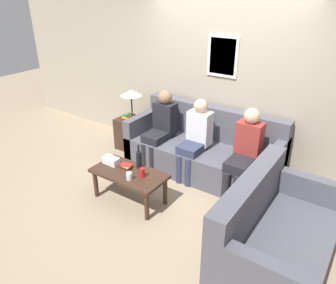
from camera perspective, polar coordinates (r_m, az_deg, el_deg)
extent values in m
plane|color=gray|center=(4.82, 2.78, -7.61)|extent=(16.00, 16.00, 0.00)
cube|color=#9E937F|center=(5.12, 9.38, 10.20)|extent=(9.00, 0.06, 2.60)
cube|color=silver|center=(4.99, 9.50, 14.51)|extent=(0.48, 0.02, 0.60)
cube|color=beige|center=(4.99, 9.46, 14.50)|extent=(0.40, 0.01, 0.52)
cube|color=#4C4C56|center=(5.08, 5.80, -2.94)|extent=(2.34, 0.93, 0.44)
cube|color=#4C4C56|center=(5.16, 8.03, 3.40)|extent=(2.34, 0.20, 0.52)
cube|color=#4C4C56|center=(5.55, -4.05, 1.46)|extent=(0.14, 0.93, 0.73)
cube|color=#4C4C56|center=(4.66, 17.77, -4.97)|extent=(0.14, 0.93, 0.73)
cube|color=#4C4C56|center=(3.68, 18.67, -17.29)|extent=(0.93, 1.61, 0.44)
cube|color=#4C4C56|center=(3.45, 14.00, -9.50)|extent=(0.20, 1.61, 0.52)
cube|color=#4C4C56|center=(4.17, 22.02, -9.65)|extent=(0.93, 0.14, 0.73)
cube|color=#382319|center=(4.34, -6.82, -5.44)|extent=(1.00, 0.51, 0.04)
cylinder|color=#382319|center=(4.60, -12.47, -7.11)|extent=(0.06, 0.06, 0.40)
cylinder|color=#382319|center=(4.10, -3.72, -11.09)|extent=(0.06, 0.06, 0.40)
cylinder|color=#382319|center=(4.83, -9.13, -5.07)|extent=(0.06, 0.06, 0.40)
cylinder|color=#382319|center=(4.35, -0.51, -8.54)|extent=(0.06, 0.06, 0.40)
cube|color=#382319|center=(5.81, -6.48, 1.55)|extent=(0.43, 0.43, 0.55)
cylinder|color=#262628|center=(5.59, -6.32, 6.08)|extent=(0.02, 0.02, 0.44)
cone|color=beige|center=(5.51, -6.45, 8.55)|extent=(0.36, 0.36, 0.10)
cube|color=gold|center=(5.72, -7.25, 4.23)|extent=(0.12, 0.09, 0.02)
cube|color=gold|center=(5.71, -7.27, 4.45)|extent=(0.13, 0.09, 0.03)
cube|color=#237547|center=(5.70, -7.28, 4.70)|extent=(0.10, 0.10, 0.03)
cylinder|color=black|center=(4.35, -5.09, -3.10)|extent=(0.07, 0.07, 0.24)
cylinder|color=black|center=(4.27, -5.18, -1.12)|extent=(0.03, 0.03, 0.10)
cylinder|color=silver|center=(4.15, -6.78, -5.92)|extent=(0.08, 0.08, 0.10)
cube|color=black|center=(4.42, -7.25, -4.35)|extent=(0.13, 0.09, 0.02)
cube|color=gold|center=(4.41, -7.26, -4.15)|extent=(0.14, 0.10, 0.02)
cube|color=red|center=(4.40, -7.27, -3.97)|extent=(0.17, 0.12, 0.02)
cylinder|color=red|center=(4.18, -4.53, -5.33)|extent=(0.07, 0.07, 0.12)
cube|color=silver|center=(4.52, -9.89, -3.21)|extent=(0.23, 0.12, 0.10)
sphere|color=white|center=(4.49, -9.96, -2.43)|extent=(0.05, 0.05, 0.05)
cube|color=black|center=(5.12, -1.92, 0.89)|extent=(0.31, 0.45, 0.14)
cylinder|color=black|center=(5.13, -4.04, -2.53)|extent=(0.11, 0.11, 0.44)
cylinder|color=black|center=(5.05, -2.67, -3.00)|extent=(0.11, 0.11, 0.44)
cube|color=black|center=(5.19, -0.50, 4.22)|extent=(0.34, 0.22, 0.49)
sphere|color=#8C664C|center=(5.07, -0.51, 7.85)|extent=(0.22, 0.22, 0.22)
cube|color=#2D334C|center=(4.78, 4.19, -1.12)|extent=(0.31, 0.41, 0.14)
cylinder|color=#2D334C|center=(4.79, 2.02, -4.71)|extent=(0.11, 0.11, 0.44)
cylinder|color=#2D334C|center=(4.72, 3.59, -5.24)|extent=(0.11, 0.11, 0.44)
cube|color=silver|center=(4.84, 5.54, 2.45)|extent=(0.34, 0.22, 0.50)
sphere|color=tan|center=(4.71, 5.72, 6.28)|extent=(0.20, 0.20, 0.20)
cube|color=black|center=(4.48, 12.48, -3.72)|extent=(0.31, 0.47, 0.14)
cylinder|color=black|center=(4.45, 10.04, -7.74)|extent=(0.11, 0.11, 0.44)
cylinder|color=black|center=(4.41, 11.85, -8.32)|extent=(0.11, 0.11, 0.44)
cube|color=maroon|center=(4.56, 13.94, 0.31)|extent=(0.34, 0.22, 0.51)
sphere|color=tan|center=(4.42, 14.42, 4.43)|extent=(0.21, 0.21, 0.21)
sphere|color=#A87A51|center=(4.03, 10.25, -14.10)|extent=(0.19, 0.19, 0.19)
sphere|color=#A87A51|center=(3.94, 10.41, -12.54)|extent=(0.13, 0.13, 0.13)
sphere|color=#A87A51|center=(3.93, 9.87, -11.83)|extent=(0.04, 0.04, 0.04)
sphere|color=#A87A51|center=(3.90, 11.06, -12.24)|extent=(0.04, 0.04, 0.04)
sphere|color=tan|center=(3.91, 10.09, -13.00)|extent=(0.05, 0.05, 0.05)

